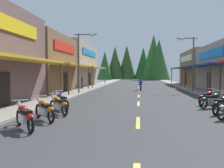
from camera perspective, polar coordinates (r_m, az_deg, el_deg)
The scene contains 19 objects.
ground at distance 29.87m, azimuth 6.48°, elevation -1.39°, with size 10.78×85.32×0.10m, color #38383A.
sidewalk_left at distance 30.59m, azimuth -5.97°, elevation -1.08°, with size 2.40×85.32×0.12m, color gray.
sidewalk_right at distance 30.57m, azimuth 18.93°, elevation -1.21°, with size 2.40×85.32×0.12m, color gray.
centerline_dashes at distance 33.88m, azimuth 6.49°, elevation -0.81°, with size 0.16×63.34×0.01m.
storefront_left_middle at distance 27.33m, azimuth -19.68°, elevation 4.56°, with size 10.32×9.57×6.06m.
storefront_left_far at distance 38.61m, azimuth -10.41°, elevation 4.52°, with size 8.70×13.47×6.65m.
storefront_right_far at distance 42.36m, azimuth 21.89°, elevation 3.56°, with size 8.70×12.74×5.70m.
streetlamp_left at distance 23.19m, azimuth -7.17°, elevation 7.08°, with size 2.19×0.30×5.84m.
streetlamp_right at distance 26.95m, azimuth 18.23°, elevation 6.39°, with size 2.19×0.30×5.88m.
motorcycle_parked_right_3 at distance 13.23m, azimuth 24.87°, elevation -4.40°, with size 1.46×1.70×1.04m.
motorcycle_parked_right_4 at distance 15.04m, azimuth 23.02°, elevation -3.54°, with size 1.87×1.22×1.04m.
motorcycle_parked_right_5 at distance 16.59m, azimuth 21.96°, elevation -2.95°, with size 1.58×1.59×1.04m.
motorcycle_parked_left_0 at distance 9.29m, azimuth -20.25°, elevation -7.24°, with size 1.50×1.66×1.04m.
motorcycle_parked_left_1 at distance 10.75m, azimuth -15.90°, elevation -5.84°, with size 1.53×1.63×1.04m.
motorcycle_parked_left_2 at distance 12.22m, azimuth -12.73°, elevation -4.78°, with size 1.52×1.64×1.04m.
motorcycle_parked_left_3 at distance 13.74m, azimuth -12.08°, elevation -3.95°, with size 1.43×1.72×1.04m.
rider_cruising_lead at distance 27.98m, azimuth 6.89°, elevation -0.21°, with size 0.60×2.14×1.57m.
pedestrian_browsing at distance 29.50m, azimuth -7.20°, elevation 0.62°, with size 0.41×0.50×1.74m.
treeline_backdrop at distance 73.39m, azimuth 6.07°, elevation 5.49°, with size 21.65×13.61×13.51m.
Camera 1 is at (0.04, -2.14, 2.06)m, focal length 38.06 mm.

